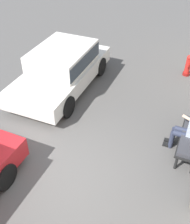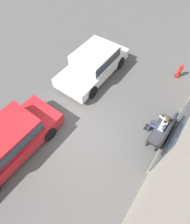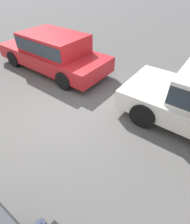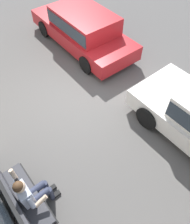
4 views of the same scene
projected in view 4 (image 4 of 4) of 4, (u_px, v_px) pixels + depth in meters
ground_plane at (80, 96)px, 6.89m from camera, size 60.00×60.00×0.00m
bench at (21, 200)px, 4.34m from camera, size 1.58×0.55×1.02m
person_on_phone at (31, 193)px, 4.29m from camera, size 0.73×0.74×1.36m
parked_car_mid at (83, 28)px, 8.01m from camera, size 4.61×1.94×1.38m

